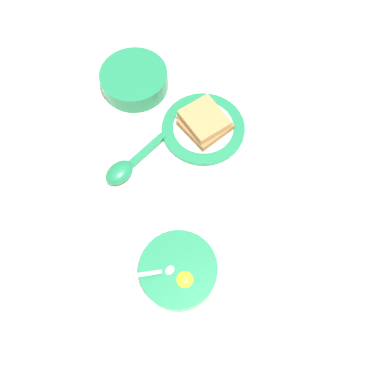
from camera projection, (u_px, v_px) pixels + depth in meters
ground_plane at (161, 155)px, 0.86m from camera, size 3.00×3.00×0.00m
egg_bowl at (178, 270)px, 0.73m from camera, size 0.15×0.15×0.08m
toast_plate at (203, 128)px, 0.88m from camera, size 0.20×0.20×0.01m
toast_sandwich at (205, 122)px, 0.86m from camera, size 0.11×0.12×0.03m
soup_spoon at (125, 168)px, 0.83m from camera, size 0.17×0.05×0.03m
congee_bowl at (134, 79)px, 0.91m from camera, size 0.16×0.16×0.05m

